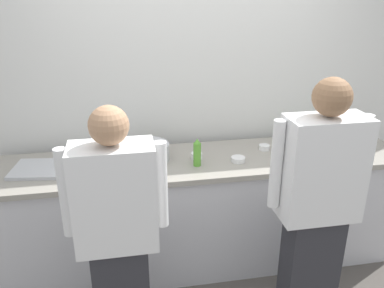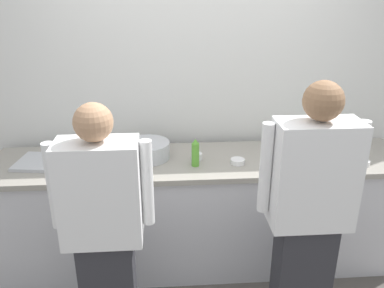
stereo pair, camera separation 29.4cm
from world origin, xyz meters
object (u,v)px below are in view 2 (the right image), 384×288
chef_center (309,212)px  ramekin_yellow_sauce (238,161)px  ramekin_red_sauce (197,156)px  plate_stack_front (297,151)px  chef_near_left (104,228)px  mixing_bowl_steel (147,150)px  plate_stack_rear (333,154)px  ramekin_orange_sauce (364,163)px  sheet_tray (52,162)px  squeeze_bottle_secondary (323,137)px  ramekin_green_sauce (268,150)px  deli_cup (356,143)px  squeeze_bottle_primary (195,153)px

chef_center → ramekin_yellow_sauce: size_ratio=16.14×
ramekin_red_sauce → plate_stack_front: bearing=3.0°
chef_near_left → mixing_bowl_steel: bearing=74.5°
plate_stack_rear → ramekin_red_sauce: bearing=175.8°
chef_near_left → ramekin_orange_sauce: size_ratio=18.02×
sheet_tray → squeeze_bottle_secondary: size_ratio=2.52×
plate_stack_front → plate_stack_rear: (0.24, -0.12, 0.02)m
chef_near_left → sheet_tray: bearing=121.8°
ramekin_red_sauce → ramekin_green_sauce: bearing=8.1°
chef_near_left → ramekin_red_sauce: 0.97m
ramekin_green_sauce → ramekin_yellow_sauce: 0.33m
plate_stack_rear → ramekin_yellow_sauce: 0.73m
plate_stack_front → ramekin_yellow_sauce: 0.51m
chef_center → plate_stack_front: 0.81m
plate_stack_rear → deli_cup: size_ratio=2.48×
mixing_bowl_steel → deli_cup: bearing=2.6°
squeeze_bottle_secondary → ramekin_yellow_sauce: (-0.73, -0.25, -0.08)m
sheet_tray → squeeze_bottle_secondary: (2.08, 0.15, 0.08)m
chef_near_left → deli_cup: 2.09m
chef_center → sheet_tray: (-1.67, 0.74, 0.04)m
plate_stack_rear → ramekin_green_sauce: plate_stack_rear is taller
chef_near_left → plate_stack_rear: bearing=22.8°
ramekin_green_sauce → ramekin_red_sauce: bearing=-171.9°
plate_stack_front → mixing_bowl_steel: 1.15m
chef_near_left → plate_stack_rear: size_ratio=7.09×
ramekin_orange_sauce → deli_cup: (0.09, 0.33, 0.02)m
squeeze_bottle_primary → ramekin_red_sauce: (0.02, 0.12, -0.07)m
plate_stack_front → deli_cup: deli_cup is taller
squeeze_bottle_secondary → deli_cup: size_ratio=2.20×
chef_center → ramekin_yellow_sauce: 0.72m
sheet_tray → ramekin_green_sauce: (1.62, 0.09, 0.01)m
plate_stack_front → squeeze_bottle_primary: 0.82m
plate_stack_rear → squeeze_bottle_secondary: size_ratio=1.12×
sheet_tray → deli_cup: size_ratio=5.56×
ramekin_orange_sauce → chef_near_left: bearing=-162.8°
ramekin_green_sauce → ramekin_yellow_sauce: bearing=-145.6°
chef_center → sheet_tray: 1.82m
squeeze_bottle_primary → deli_cup: (1.31, 0.25, -0.06)m
sheet_tray → ramekin_yellow_sauce: bearing=-4.0°
plate_stack_front → ramekin_yellow_sauce: (-0.49, -0.14, -0.00)m
squeeze_bottle_secondary → mixing_bowl_steel: bearing=-176.2°
chef_center → ramekin_orange_sauce: size_ratio=19.07×
squeeze_bottle_primary → ramekin_red_sauce: squeeze_bottle_primary is taller
plate_stack_rear → sheet_tray: 2.08m
sheet_tray → ramekin_orange_sauce: (2.26, -0.19, 0.01)m
plate_stack_rear → mixing_bowl_steel: size_ratio=0.64×
deli_cup → sheet_tray: bearing=-176.7°
chef_center → ramekin_green_sauce: chef_center is taller
chef_near_left → ramekin_orange_sauce: 1.88m
chef_center → deli_cup: 1.11m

